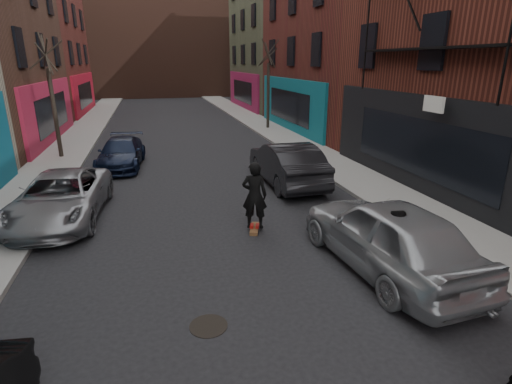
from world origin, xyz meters
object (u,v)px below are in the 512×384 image
tree_left_far (51,88)px  manhole (208,326)px  skateboard (255,229)px  skateboarder (254,195)px  parked_left_far (61,197)px  parked_right_far (388,235)px  parked_left_end (121,153)px  parked_right_end (287,163)px  tree_right_far (268,78)px  pedestrian (393,247)px

tree_left_far → manhole: 16.13m
skateboard → skateboarder: bearing=-161.0°
parked_left_far → skateboarder: (5.43, -2.32, 0.35)m
manhole → parked_left_far: bearing=119.2°
parked_left_far → parked_right_far: parked_right_far is taller
parked_left_end → parked_right_end: bearing=-28.7°
parked_left_end → tree_right_far: bearing=47.4°
skateboard → skateboarder: 1.01m
pedestrian → parked_right_end: bearing=-104.9°
tree_left_far → tree_right_far: (12.40, 6.00, 0.15)m
skateboarder → parked_left_far: bearing=-4.2°
parked_left_far → parked_right_far: bearing=-29.6°
tree_left_far → parked_right_end: size_ratio=1.30×
parked_left_far → parked_right_far: (7.81, -5.23, 0.16)m
parked_left_end → skateboarder: 9.41m
parked_left_far → parked_left_end: 6.33m
parked_right_end → skateboard: 4.82m
parked_right_far → parked_left_far: bearing=-38.3°
tree_left_far → parked_right_far: tree_left_far is taller
skateboarder → manhole: bearing=83.4°
parked_left_far → parked_right_end: parked_right_end is taller
tree_left_far → parked_left_end: tree_left_far is taller
parked_left_far → skateboard: size_ratio=6.34×
parked_left_end → parked_right_far: size_ratio=0.88×
manhole → tree_right_far: bearing=70.8°
tree_right_far → parked_right_end: tree_right_far is taller
manhole → tree_left_far: bearing=109.0°
parked_left_end → skateboard: bearing=-59.1°
skateboarder → parked_right_far: bearing=148.1°
skateboard → pedestrian: size_ratio=0.48×
parked_left_end → tree_left_far: bearing=146.5°
parked_left_end → skateboarder: size_ratio=2.32×
parked_left_far → skateboarder: bearing=-18.9°
tree_right_far → pedestrian: size_ratio=4.08×
parked_right_far → manhole: size_ratio=7.22×
tree_right_far → pedestrian: (-3.20, -20.38, -2.69)m
parked_right_end → skateboard: size_ratio=6.25×
tree_right_far → parked_left_far: tree_right_far is taller
tree_left_far → skateboarder: bearing=-57.2°
parked_left_end → skateboarder: skateboarder is taller
parked_left_far → manhole: (3.53, -6.31, -0.70)m
parked_left_far → skateboarder: size_ratio=2.65×
tree_left_far → parked_left_end: 4.74m
tree_left_far → parked_left_end: bearing=-39.1°
parked_right_end → parked_right_far: bearing=89.5°
tree_right_far → skateboard: size_ratio=8.50×
tree_left_far → parked_left_far: size_ratio=1.28×
tree_right_far → pedestrian: tree_right_far is taller
pedestrian → manhole: size_ratio=2.38×
parked_left_end → pedestrian: pedestrian is taller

